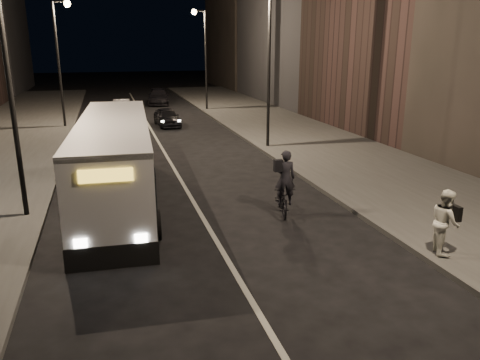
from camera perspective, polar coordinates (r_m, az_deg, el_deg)
ground at (r=13.40m, az=-2.40°, el=-8.28°), size 180.00×180.00×0.00m
sidewalk_right at (r=28.76m, az=7.55°, el=5.14°), size 7.00×70.00×0.16m
streetlight_right_mid at (r=25.22m, az=2.99°, el=15.79°), size 1.20×0.44×8.12m
streetlight_right_far at (r=40.69m, az=-4.60°, el=15.94°), size 1.20×0.44×8.12m
streetlight_left_near at (r=16.06m, az=-25.80°, el=13.99°), size 1.20×0.44×8.12m
streetlight_left_far at (r=33.96m, az=-20.96°, el=14.90°), size 1.20×0.44×8.12m
city_bus at (r=17.38m, az=-14.96°, el=2.64°), size 3.11×11.26×3.00m
cyclist_on_bicycle at (r=15.80m, az=5.28°, el=-1.55°), size 1.10×2.05×2.25m
pedestrian_woman at (r=13.56m, az=23.75°, el=-4.66°), size 0.93×1.04×1.76m
car_near at (r=33.44m, az=-8.90°, el=7.59°), size 1.72×3.78×1.26m
car_mid at (r=40.13m, az=-14.21°, el=8.71°), size 1.48×3.83×1.24m
car_far at (r=45.93m, az=-9.90°, el=9.96°), size 2.51×5.01×1.40m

